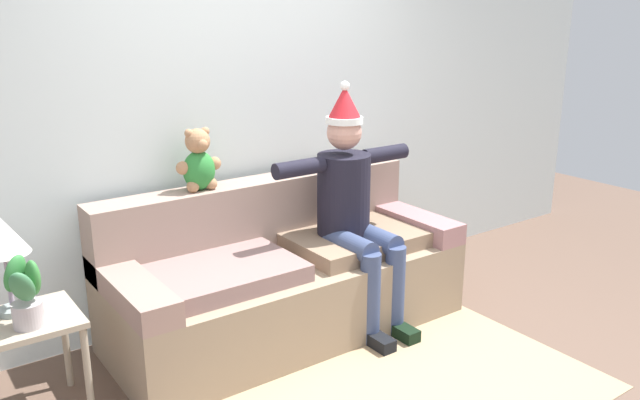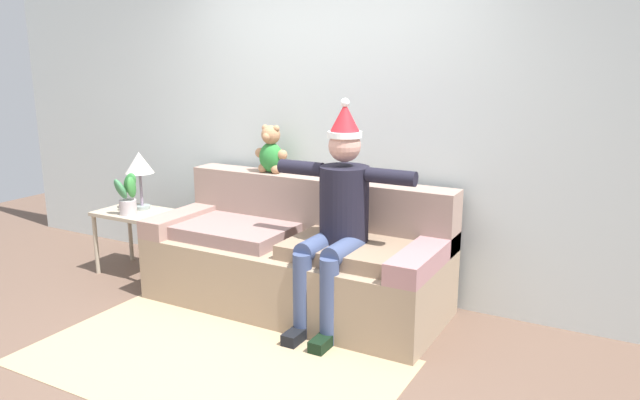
# 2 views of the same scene
# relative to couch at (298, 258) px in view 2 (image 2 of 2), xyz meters

# --- Properties ---
(ground_plane) EXTENTS (10.00, 10.00, 0.00)m
(ground_plane) POSITION_rel_couch_xyz_m (0.00, -1.02, -0.36)
(ground_plane) COLOR brown
(back_wall) EXTENTS (7.00, 0.10, 2.70)m
(back_wall) POSITION_rel_couch_xyz_m (0.00, 0.53, 0.99)
(back_wall) COLOR silver
(back_wall) RESTS_ON ground_plane
(couch) EXTENTS (2.22, 0.91, 0.92)m
(couch) POSITION_rel_couch_xyz_m (0.00, 0.00, 0.00)
(couch) COLOR gray
(couch) RESTS_ON ground_plane
(person_seated) EXTENTS (1.02, 0.77, 1.56)m
(person_seated) POSITION_rel_couch_xyz_m (0.42, -0.17, 0.44)
(person_seated) COLOR black
(person_seated) RESTS_ON ground_plane
(teddy_bear) EXTENTS (0.29, 0.17, 0.38)m
(teddy_bear) POSITION_rel_couch_xyz_m (-0.41, 0.28, 0.74)
(teddy_bear) COLOR #2C8135
(teddy_bear) RESTS_ON couch
(side_table) EXTENTS (0.59, 0.45, 0.54)m
(side_table) POSITION_rel_couch_xyz_m (-1.58, -0.09, 0.11)
(side_table) COLOR tan
(side_table) RESTS_ON ground_plane
(table_lamp) EXTENTS (0.24, 0.24, 0.49)m
(table_lamp) POSITION_rel_couch_xyz_m (-1.57, 0.00, 0.57)
(table_lamp) COLOR gray
(table_lamp) RESTS_ON side_table
(potted_plant) EXTENTS (0.19, 0.23, 0.36)m
(potted_plant) POSITION_rel_couch_xyz_m (-1.53, -0.18, 0.35)
(potted_plant) COLOR #B5AAAD
(potted_plant) RESTS_ON side_table
(area_rug) EXTENTS (2.32, 1.30, 0.01)m
(area_rug) POSITION_rel_couch_xyz_m (0.00, -1.06, -0.35)
(area_rug) COLOR tan
(area_rug) RESTS_ON ground_plane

